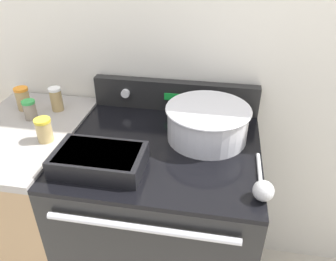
{
  "coord_description": "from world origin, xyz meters",
  "views": [
    {
      "loc": [
        0.21,
        -0.71,
        1.65
      ],
      "look_at": [
        0.02,
        0.36,
        0.98
      ],
      "focal_mm": 35.0,
      "sensor_mm": 36.0,
      "label": 1
    }
  ],
  "objects_px": {
    "mixing_bowl": "(208,121)",
    "spice_jar_green_cap": "(30,110)",
    "ladle": "(263,188)",
    "spice_jar_yellow_cap": "(44,130)",
    "spice_jar_white_cap": "(56,99)",
    "casserole_dish": "(99,159)",
    "spice_jar_orange_cap": "(23,99)"
  },
  "relations": [
    {
      "from": "mixing_bowl",
      "to": "spice_jar_green_cap",
      "type": "xyz_separation_m",
      "value": [
        -0.78,
        0.0,
        -0.02
      ]
    },
    {
      "from": "casserole_dish",
      "to": "ladle",
      "type": "bearing_deg",
      "value": -4.83
    },
    {
      "from": "spice_jar_green_cap",
      "to": "spice_jar_orange_cap",
      "type": "height_order",
      "value": "spice_jar_orange_cap"
    },
    {
      "from": "mixing_bowl",
      "to": "casserole_dish",
      "type": "height_order",
      "value": "mixing_bowl"
    },
    {
      "from": "ladle",
      "to": "spice_jar_orange_cap",
      "type": "relative_size",
      "value": 2.51
    },
    {
      "from": "casserole_dish",
      "to": "ladle",
      "type": "distance_m",
      "value": 0.56
    },
    {
      "from": "mixing_bowl",
      "to": "spice_jar_yellow_cap",
      "type": "bearing_deg",
      "value": -166.46
    },
    {
      "from": "mixing_bowl",
      "to": "ladle",
      "type": "distance_m",
      "value": 0.38
    },
    {
      "from": "spice_jar_yellow_cap",
      "to": "ladle",
      "type": "bearing_deg",
      "value": -11.24
    },
    {
      "from": "spice_jar_orange_cap",
      "to": "mixing_bowl",
      "type": "bearing_deg",
      "value": -5.58
    },
    {
      "from": "spice_jar_white_cap",
      "to": "casserole_dish",
      "type": "bearing_deg",
      "value": -47.38
    },
    {
      "from": "spice_jar_green_cap",
      "to": "spice_jar_orange_cap",
      "type": "relative_size",
      "value": 0.81
    },
    {
      "from": "casserole_dish",
      "to": "spice_jar_white_cap",
      "type": "relative_size",
      "value": 2.86
    },
    {
      "from": "mixing_bowl",
      "to": "spice_jar_orange_cap",
      "type": "relative_size",
      "value": 3.17
    },
    {
      "from": "casserole_dish",
      "to": "spice_jar_green_cap",
      "type": "bearing_deg",
      "value": 146.95
    },
    {
      "from": "casserole_dish",
      "to": "spice_jar_white_cap",
      "type": "height_order",
      "value": "spice_jar_white_cap"
    },
    {
      "from": "casserole_dish",
      "to": "spice_jar_white_cap",
      "type": "distance_m",
      "value": 0.5
    },
    {
      "from": "mixing_bowl",
      "to": "spice_jar_yellow_cap",
      "type": "distance_m",
      "value": 0.64
    },
    {
      "from": "spice_jar_yellow_cap",
      "to": "spice_jar_green_cap",
      "type": "xyz_separation_m",
      "value": [
        -0.15,
        0.16,
        -0.0
      ]
    },
    {
      "from": "spice_jar_yellow_cap",
      "to": "spice_jar_white_cap",
      "type": "height_order",
      "value": "spice_jar_white_cap"
    },
    {
      "from": "casserole_dish",
      "to": "spice_jar_green_cap",
      "type": "relative_size",
      "value": 3.66
    },
    {
      "from": "casserole_dish",
      "to": "spice_jar_white_cap",
      "type": "xyz_separation_m",
      "value": [
        -0.34,
        0.37,
        0.03
      ]
    },
    {
      "from": "ladle",
      "to": "spice_jar_yellow_cap",
      "type": "relative_size",
      "value": 2.79
    },
    {
      "from": "mixing_bowl",
      "to": "spice_jar_orange_cap",
      "type": "bearing_deg",
      "value": 174.42
    },
    {
      "from": "mixing_bowl",
      "to": "ladle",
      "type": "relative_size",
      "value": 1.26
    },
    {
      "from": "casserole_dish",
      "to": "spice_jar_orange_cap",
      "type": "xyz_separation_m",
      "value": [
        -0.5,
        0.35,
        0.03
      ]
    },
    {
      "from": "ladle",
      "to": "spice_jar_green_cap",
      "type": "xyz_separation_m",
      "value": [
        -0.98,
        0.32,
        0.03
      ]
    },
    {
      "from": "spice_jar_green_cap",
      "to": "spice_jar_orange_cap",
      "type": "xyz_separation_m",
      "value": [
        -0.08,
        0.08,
        0.01
      ]
    },
    {
      "from": "mixing_bowl",
      "to": "spice_jar_green_cap",
      "type": "relative_size",
      "value": 3.9
    },
    {
      "from": "mixing_bowl",
      "to": "spice_jar_green_cap",
      "type": "height_order",
      "value": "mixing_bowl"
    },
    {
      "from": "spice_jar_orange_cap",
      "to": "ladle",
      "type": "bearing_deg",
      "value": -20.68
    },
    {
      "from": "mixing_bowl",
      "to": "casserole_dish",
      "type": "xyz_separation_m",
      "value": [
        -0.36,
        -0.27,
        -0.04
      ]
    }
  ]
}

